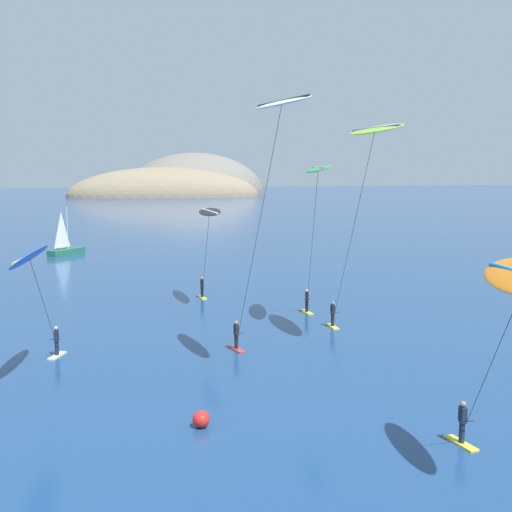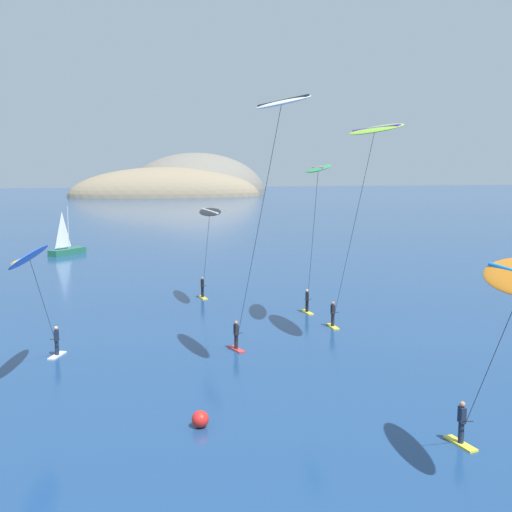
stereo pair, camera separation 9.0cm
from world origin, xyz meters
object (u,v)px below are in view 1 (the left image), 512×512
kitesurfer_green (317,181)px  marker_buoy (201,419)px  kitesurfer_black (209,219)px  kitesurfer_blue (32,265)px  kitesurfer_white (277,129)px  kitesurfer_lime (372,143)px  sailboat_near (68,249)px

kitesurfer_green → marker_buoy: kitesurfer_green is taller
marker_buoy → kitesurfer_black: bearing=81.5°
kitesurfer_blue → kitesurfer_black: bearing=55.4°
kitesurfer_blue → kitesurfer_green: kitesurfer_green is taller
kitesurfer_black → kitesurfer_white: bearing=-86.8°
kitesurfer_lime → marker_buoy: (-10.70, -9.21, -11.33)m
kitesurfer_black → kitesurfer_green: 10.38m
kitesurfer_green → kitesurfer_lime: bearing=-74.9°
kitesurfer_blue → kitesurfer_green: size_ratio=0.74×
kitesurfer_white → kitesurfer_black: bearing=93.2°
kitesurfer_black → kitesurfer_white: 18.25m
kitesurfer_green → marker_buoy: (-9.25, -14.58, -9.15)m
kitesurfer_white → marker_buoy: (-4.35, -5.27, -11.80)m
sailboat_near → marker_buoy: 54.60m
kitesurfer_lime → kitesurfer_green: 5.97m
kitesurfer_black → kitesurfer_white: kitesurfer_white is taller
kitesurfer_white → kitesurfer_green: bearing=62.2°
sailboat_near → kitesurfer_green: kitesurfer_green is taller
sailboat_near → kitesurfer_lime: size_ratio=0.45×
sailboat_near → kitesurfer_black: (12.70, -31.20, 5.87)m
kitesurfer_blue → kitesurfer_green: 18.35m
kitesurfer_blue → marker_buoy: 11.58m
kitesurfer_white → kitesurfer_blue: size_ratio=1.73×
kitesurfer_green → marker_buoy: bearing=-122.4°
kitesurfer_blue → kitesurfer_lime: kitesurfer_lime is taller
sailboat_near → kitesurfer_white: kitesurfer_white is taller
marker_buoy → kitesurfer_lime: bearing=40.7°
kitesurfer_white → marker_buoy: 13.63m
marker_buoy → kitesurfer_blue: bearing=134.5°
kitesurfer_blue → kitesurfer_green: bearing=23.9°
kitesurfer_blue → marker_buoy: (7.18, -7.30, -5.41)m
kitesurfer_green → kitesurfer_blue: bearing=-156.1°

